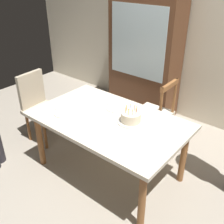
% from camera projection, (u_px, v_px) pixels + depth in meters
% --- Properties ---
extents(ground, '(6.40, 6.40, 0.00)m').
position_uv_depth(ground, '(109.00, 171.00, 3.22)').
color(ground, '#9E9384').
extents(back_wall, '(6.40, 0.10, 2.60)m').
position_uv_depth(back_wall, '(191.00, 35.00, 3.83)').
color(back_wall, beige).
rests_on(back_wall, ground).
extents(dining_table, '(1.67, 1.02, 0.74)m').
position_uv_depth(dining_table, '(108.00, 125.00, 2.90)').
color(dining_table, beige).
rests_on(dining_table, ground).
extents(birthday_cake, '(0.28, 0.28, 0.18)m').
position_uv_depth(birthday_cake, '(131.00, 118.00, 2.77)').
color(birthday_cake, silver).
rests_on(birthday_cake, dining_table).
extents(plate_near_celebrant, '(0.22, 0.22, 0.01)m').
position_uv_depth(plate_near_celebrant, '(64.00, 113.00, 2.95)').
color(plate_near_celebrant, white).
rests_on(plate_near_celebrant, dining_table).
extents(plate_far_side, '(0.22, 0.22, 0.01)m').
position_uv_depth(plate_far_side, '(116.00, 108.00, 3.06)').
color(plate_far_side, white).
rests_on(plate_far_side, dining_table).
extents(fork_near_celebrant, '(0.18, 0.04, 0.01)m').
position_uv_depth(fork_near_celebrant, '(55.00, 109.00, 3.05)').
color(fork_near_celebrant, silver).
rests_on(fork_near_celebrant, dining_table).
extents(fork_far_side, '(0.18, 0.02, 0.01)m').
position_uv_depth(fork_far_side, '(106.00, 104.00, 3.16)').
color(fork_far_side, silver).
rests_on(fork_far_side, dining_table).
extents(chair_spindle_back, '(0.45, 0.45, 0.95)m').
position_uv_depth(chair_spindle_back, '(154.00, 114.00, 3.50)').
color(chair_spindle_back, beige).
rests_on(chair_spindle_back, ground).
extents(chair_upholstered, '(0.47, 0.47, 0.95)m').
position_uv_depth(chair_upholstered, '(39.00, 103.00, 3.62)').
color(chair_upholstered, tan).
rests_on(chair_upholstered, ground).
extents(china_cabinet, '(1.10, 0.45, 1.90)m').
position_uv_depth(china_cabinet, '(145.00, 55.00, 4.12)').
color(china_cabinet, '#56331E').
rests_on(china_cabinet, ground).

